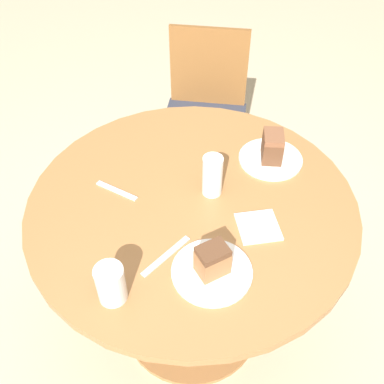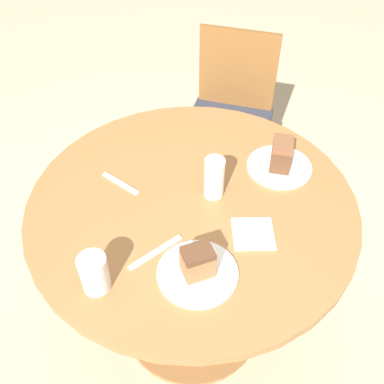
{
  "view_description": "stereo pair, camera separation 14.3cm",
  "coord_description": "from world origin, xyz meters",
  "px_view_note": "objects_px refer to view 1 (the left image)",
  "views": [
    {
      "loc": [
        0.02,
        -1.01,
        1.82
      ],
      "look_at": [
        0.0,
        0.0,
        0.81
      ],
      "focal_mm": 42.0,
      "sensor_mm": 36.0,
      "label": 1
    },
    {
      "loc": [
        0.16,
        -1.0,
        1.82
      ],
      "look_at": [
        0.0,
        0.0,
        0.81
      ],
      "focal_mm": 42.0,
      "sensor_mm": 36.0,
      "label": 2
    }
  ],
  "objects_px": {
    "cake_slice_far": "(272,146)",
    "chair": "(205,116)",
    "plate_near": "(212,272)",
    "glass_lemonade": "(212,178)",
    "plate_far": "(270,159)",
    "cake_slice_near": "(212,260)",
    "glass_water": "(111,285)"
  },
  "relations": [
    {
      "from": "cake_slice_far",
      "to": "chair",
      "type": "bearing_deg",
      "value": 108.65
    },
    {
      "from": "chair",
      "to": "cake_slice_far",
      "type": "relative_size",
      "value": 8.44
    },
    {
      "from": "plate_near",
      "to": "glass_lemonade",
      "type": "bearing_deg",
      "value": 89.42
    },
    {
      "from": "plate_far",
      "to": "cake_slice_far",
      "type": "height_order",
      "value": "cake_slice_far"
    },
    {
      "from": "plate_far",
      "to": "cake_slice_near",
      "type": "distance_m",
      "value": 0.53
    },
    {
      "from": "chair",
      "to": "plate_near",
      "type": "relative_size",
      "value": 3.85
    },
    {
      "from": "chair",
      "to": "cake_slice_far",
      "type": "distance_m",
      "value": 0.8
    },
    {
      "from": "plate_far",
      "to": "cake_slice_near",
      "type": "bearing_deg",
      "value": -113.75
    },
    {
      "from": "cake_slice_near",
      "to": "glass_water",
      "type": "bearing_deg",
      "value": -163.02
    },
    {
      "from": "plate_near",
      "to": "cake_slice_near",
      "type": "xyz_separation_m",
      "value": [
        -0.0,
        0.0,
        0.05
      ]
    },
    {
      "from": "cake_slice_near",
      "to": "glass_water",
      "type": "xyz_separation_m",
      "value": [
        -0.26,
        -0.08,
        -0.01
      ]
    },
    {
      "from": "chair",
      "to": "plate_far",
      "type": "xyz_separation_m",
      "value": [
        0.23,
        -0.68,
        0.3
      ]
    },
    {
      "from": "cake_slice_far",
      "to": "cake_slice_near",
      "type": "bearing_deg",
      "value": -113.75
    },
    {
      "from": "plate_near",
      "to": "plate_far",
      "type": "xyz_separation_m",
      "value": [
        0.21,
        0.49,
        0.0
      ]
    },
    {
      "from": "plate_far",
      "to": "cake_slice_far",
      "type": "relative_size",
      "value": 2.17
    },
    {
      "from": "glass_lemonade",
      "to": "plate_near",
      "type": "bearing_deg",
      "value": -90.58
    },
    {
      "from": "chair",
      "to": "cake_slice_near",
      "type": "xyz_separation_m",
      "value": [
        0.01,
        -1.16,
        0.35
      ]
    },
    {
      "from": "plate_near",
      "to": "cake_slice_far",
      "type": "bearing_deg",
      "value": 66.25
    },
    {
      "from": "glass_water",
      "to": "cake_slice_near",
      "type": "bearing_deg",
      "value": 16.98
    },
    {
      "from": "chair",
      "to": "cake_slice_far",
      "type": "bearing_deg",
      "value": -64.51
    },
    {
      "from": "cake_slice_far",
      "to": "glass_water",
      "type": "relative_size",
      "value": 0.89
    },
    {
      "from": "plate_near",
      "to": "cake_slice_near",
      "type": "distance_m",
      "value": 0.05
    },
    {
      "from": "plate_far",
      "to": "glass_water",
      "type": "bearing_deg",
      "value": -130.17
    },
    {
      "from": "glass_water",
      "to": "cake_slice_far",
      "type": "bearing_deg",
      "value": 49.83
    },
    {
      "from": "cake_slice_near",
      "to": "cake_slice_far",
      "type": "xyz_separation_m",
      "value": [
        0.21,
        0.49,
        0.0
      ]
    },
    {
      "from": "plate_far",
      "to": "glass_lemonade",
      "type": "distance_m",
      "value": 0.27
    },
    {
      "from": "cake_slice_near",
      "to": "glass_lemonade",
      "type": "distance_m",
      "value": 0.32
    },
    {
      "from": "cake_slice_far",
      "to": "glass_lemonade",
      "type": "bearing_deg",
      "value": -142.02
    },
    {
      "from": "cake_slice_near",
      "to": "glass_water",
      "type": "relative_size",
      "value": 0.9
    },
    {
      "from": "plate_near",
      "to": "cake_slice_far",
      "type": "relative_size",
      "value": 2.19
    },
    {
      "from": "chair",
      "to": "plate_near",
      "type": "distance_m",
      "value": 1.2
    },
    {
      "from": "cake_slice_far",
      "to": "glass_water",
      "type": "bearing_deg",
      "value": -130.17
    }
  ]
}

